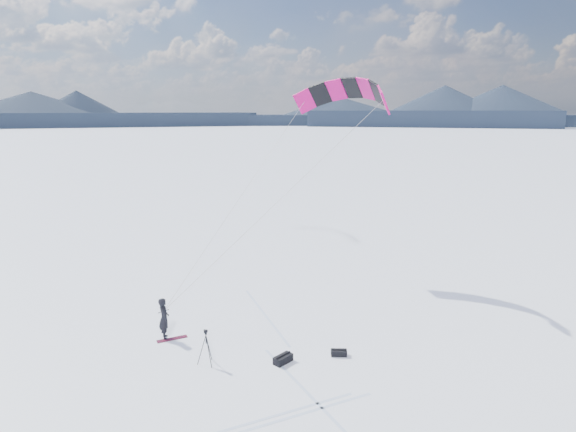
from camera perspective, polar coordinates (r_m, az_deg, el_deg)
ground at (r=20.04m, az=-8.75°, el=-17.68°), size 1800.00×1800.00×0.00m
horizon_hills at (r=18.10m, az=-9.26°, el=-4.11°), size 704.00×704.42×10.95m
snow_tracks at (r=19.58m, az=-14.51°, el=-18.71°), size 13.93×9.84×0.01m
snowkiter at (r=22.95m, az=-14.35°, el=-13.83°), size 0.54×0.75×1.90m
snowboard at (r=22.76m, az=-13.57°, el=-13.97°), size 1.35×0.36×0.04m
tripod at (r=20.10m, az=-9.69°, el=-14.54°), size 0.69×0.65×1.48m
gear_bag_a at (r=20.30m, az=-0.59°, el=-16.58°), size 0.90×0.60×0.37m
gear_bag_b at (r=20.92m, az=6.05°, el=-15.80°), size 0.73×0.63×0.30m
power_kite at (r=29.27m, az=6.94°, el=14.09°), size 13.80×6.56×10.61m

